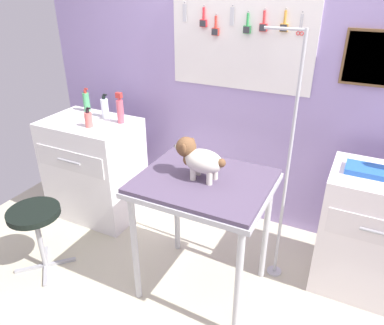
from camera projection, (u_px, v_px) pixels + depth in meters
The scene contains 13 objects.
ground at pixel (180, 308), 2.55m from camera, with size 4.40×4.00×0.04m, color #BEB89D.
rear_wall_panel at pixel (250, 95), 3.03m from camera, with size 4.00×0.11×2.30m.
grooming_table at pixel (204, 192), 2.35m from camera, with size 0.84×0.70×0.90m.
grooming_arm at pixel (285, 177), 2.46m from camera, with size 0.30×0.11×1.79m.
dog at pixel (198, 158), 2.25m from camera, with size 0.36×0.18×0.26m.
counter_left at pixel (95, 168), 3.37m from camera, with size 0.80×0.58×0.93m.
cabinet_right at pixel (372, 234), 2.52m from camera, with size 0.68×0.54×0.91m.
stool at pixel (35, 220), 2.68m from camera, with size 0.38×0.38×0.53m.
detangler_spray at pixel (105, 108), 3.21m from camera, with size 0.07×0.06×0.21m.
pump_bottle_white at pixel (120, 110), 3.07m from camera, with size 0.06×0.06×0.26m.
conditioner_bottle at pixel (88, 119), 3.01m from camera, with size 0.06×0.06×0.17m.
shampoo_bottle at pixel (86, 102), 3.35m from camera, with size 0.06×0.06×0.22m.
supply_tray at pixel (365, 170), 2.36m from camera, with size 0.24×0.18×0.04m.
Camera 1 is at (0.88, -1.59, 2.04)m, focal length 34.19 mm.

